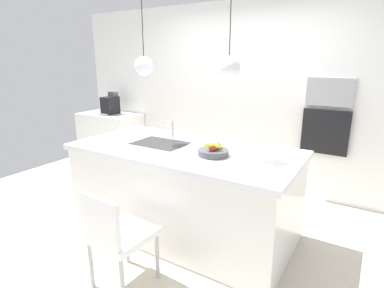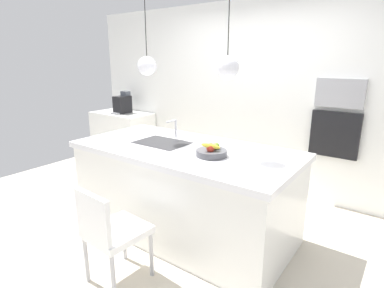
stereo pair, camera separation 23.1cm
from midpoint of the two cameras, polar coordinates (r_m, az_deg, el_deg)
name	(u,v)px [view 2 (the right image)]	position (r m, az deg, el deg)	size (l,w,h in m)	color
floor	(185,230)	(3.51, 0.59, -15.75)	(6.60, 6.60, 0.00)	beige
back_wall	(255,97)	(4.48, 13.11, 8.44)	(6.00, 0.10, 2.60)	white
kitchen_island	(184,190)	(3.28, 0.61, -8.59)	(2.31, 1.13, 0.95)	white
sink_basin	(162,143)	(3.30, -3.62, 0.17)	(0.56, 0.40, 0.02)	#2D2D30
faucet	(174,126)	(3.43, -1.39, 3.31)	(0.02, 0.17, 0.22)	silver
fruit_bowl	(212,151)	(2.84, 5.99, -1.42)	(0.29, 0.29, 0.15)	#4C4C51
side_counter	(123,137)	(5.73, -11.62, 1.31)	(1.10, 0.60, 0.89)	white
coffee_machine	(123,104)	(5.59, -11.63, 7.30)	(0.20, 0.35, 0.38)	black
microwave	(340,93)	(4.09, 27.31, 8.41)	(0.54, 0.08, 0.34)	#9E9EA3
oven	(335,134)	(4.17, 26.47, 1.60)	(0.56, 0.08, 0.56)	black
chair_near	(111,230)	(2.61, -12.38, -15.46)	(0.45, 0.48, 0.86)	white
pendant_light_left	(147,66)	(3.30, -6.32, 14.24)	(0.20, 0.20, 0.80)	silver
pendant_light_right	(227,67)	(2.75, 9.08, 13.91)	(0.20, 0.20, 0.80)	silver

